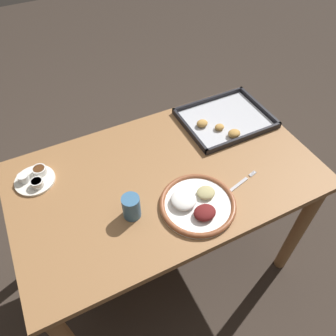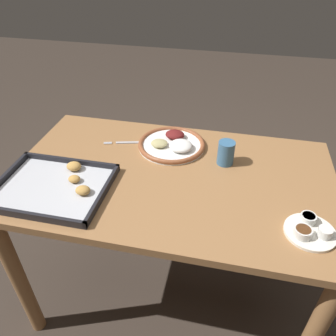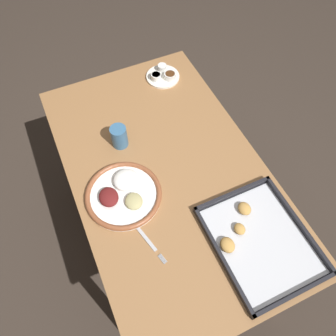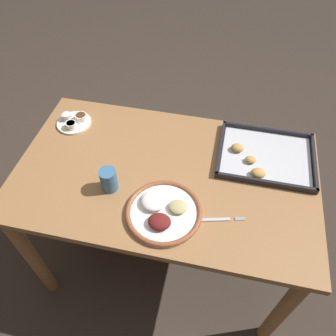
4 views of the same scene
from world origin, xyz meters
TOP-DOWN VIEW (x-y plane):
  - ground_plane at (0.00, 0.00)m, footprint 8.00×8.00m
  - dining_table at (0.00, 0.00)m, footprint 1.22×0.73m
  - dinner_plate at (0.03, -0.19)m, footprint 0.28×0.28m
  - fork at (0.22, -0.18)m, footprint 0.20×0.06m
  - saucer_plate at (-0.47, 0.20)m, footprint 0.16×0.16m
  - baking_tray at (0.39, 0.16)m, footprint 0.40×0.32m
  - drinking_cup at (-0.19, -0.12)m, footprint 0.06×0.06m

SIDE VIEW (x-z plane):
  - ground_plane at x=0.00m, z-range 0.00..0.00m
  - dining_table at x=0.00m, z-range 0.25..1.01m
  - fork at x=0.22m, z-range 0.75..0.76m
  - baking_tray at x=0.39m, z-range 0.74..0.78m
  - dinner_plate at x=0.03m, z-range 0.74..0.79m
  - saucer_plate at x=-0.47m, z-range 0.75..0.79m
  - drinking_cup at x=-0.19m, z-range 0.75..0.85m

